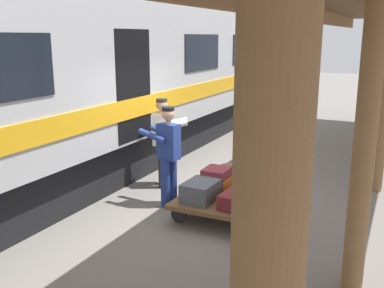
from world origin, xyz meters
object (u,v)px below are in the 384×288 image
(porter_in_overalls, at_px, (168,153))
(porter_by_door, at_px, (163,139))
(suitcase_brown_leather, at_px, (226,174))
(suitcase_slate_roller, at_px, (201,191))
(suitcase_orange_carryall, at_px, (214,183))
(train_car, at_px, (69,77))
(suitcase_tan_vintage, at_px, (252,190))
(suitcase_gray_aluminum, at_px, (262,179))
(luggage_cart, at_px, (233,195))
(suitcase_burgundy_valise, at_px, (216,173))
(suitcase_maroon_trunk, at_px, (241,200))

(porter_in_overalls, relative_size, porter_by_door, 1.00)
(suitcase_brown_leather, distance_m, porter_by_door, 1.41)
(suitcase_slate_roller, xyz_separation_m, porter_in_overalls, (0.77, -0.34, 0.45))
(suitcase_orange_carryall, bearing_deg, train_car, -5.31)
(suitcase_tan_vintage, height_order, porter_in_overalls, porter_in_overalls)
(suitcase_gray_aluminum, bearing_deg, luggage_cart, 58.93)
(suitcase_burgundy_valise, height_order, porter_by_door, porter_by_door)
(suitcase_orange_carryall, relative_size, suitcase_maroon_trunk, 0.81)
(suitcase_burgundy_valise, bearing_deg, suitcase_tan_vintage, -179.20)
(train_car, relative_size, porter_by_door, 10.00)
(train_car, height_order, suitcase_brown_leather, train_car)
(luggage_cart, distance_m, suitcase_gray_aluminum, 0.66)
(train_car, xyz_separation_m, porter_in_overalls, (-2.46, 0.50, -1.14))
(luggage_cart, distance_m, porter_by_door, 1.88)
(train_car, height_order, suitcase_tan_vintage, train_car)
(suitcase_maroon_trunk, height_order, porter_in_overalls, porter_in_overalls)
(train_car, xyz_separation_m, luggage_cart, (-3.56, 0.30, -1.78))
(suitcase_tan_vintage, bearing_deg, suitcase_gray_aluminum, -90.00)
(suitcase_maroon_trunk, distance_m, porter_in_overalls, 1.55)
(suitcase_gray_aluminum, relative_size, porter_by_door, 0.35)
(suitcase_burgundy_valise, bearing_deg, suitcase_slate_roller, 86.09)
(suitcase_slate_roller, distance_m, suitcase_burgundy_valise, 0.56)
(suitcase_orange_carryall, bearing_deg, suitcase_slate_roller, 90.00)
(suitcase_gray_aluminum, xyz_separation_m, porter_in_overalls, (1.43, 0.75, 0.48))
(suitcase_tan_vintage, distance_m, suitcase_gray_aluminum, 0.55)
(suitcase_orange_carryall, bearing_deg, suitcase_brown_leather, -90.00)
(suitcase_maroon_trunk, bearing_deg, porter_by_door, -30.58)
(luggage_cart, xyz_separation_m, porter_in_overalls, (1.10, 0.20, 0.64))
(luggage_cart, bearing_deg, porter_by_door, -20.72)
(suitcase_maroon_trunk, height_order, suitcase_gray_aluminum, suitcase_gray_aluminum)
(suitcase_brown_leather, xyz_separation_m, porter_in_overalls, (0.77, 0.75, 0.48))
(suitcase_orange_carryall, bearing_deg, suitcase_maroon_trunk, 140.31)
(suitcase_slate_roller, height_order, suitcase_burgundy_valise, suitcase_burgundy_valise)
(luggage_cart, height_order, suitcase_burgundy_valise, suitcase_burgundy_valise)
(suitcase_maroon_trunk, distance_m, suitcase_burgundy_valise, 0.84)
(suitcase_orange_carryall, height_order, suitcase_maroon_trunk, suitcase_maroon_trunk)
(suitcase_gray_aluminum, bearing_deg, suitcase_maroon_trunk, 90.00)
(luggage_cart, height_order, suitcase_gray_aluminum, suitcase_gray_aluminum)
(suitcase_orange_carryall, relative_size, suitcase_burgundy_valise, 1.13)
(suitcase_tan_vintage, relative_size, suitcase_slate_roller, 0.81)
(luggage_cart, relative_size, suitcase_gray_aluminum, 3.29)
(suitcase_tan_vintage, bearing_deg, luggage_cart, 0.00)
(suitcase_orange_carryall, relative_size, porter_by_door, 0.30)
(train_car, height_order, luggage_cart, train_car)
(train_car, height_order, suitcase_orange_carryall, train_car)
(suitcase_gray_aluminum, bearing_deg, suitcase_brown_leather, 0.00)
(suitcase_slate_roller, relative_size, suitcase_brown_leather, 1.15)
(suitcase_slate_roller, bearing_deg, suitcase_orange_carryall, -90.00)
(suitcase_tan_vintage, distance_m, suitcase_brown_leather, 0.85)
(suitcase_orange_carryall, xyz_separation_m, suitcase_slate_roller, (0.00, 0.54, 0.04))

